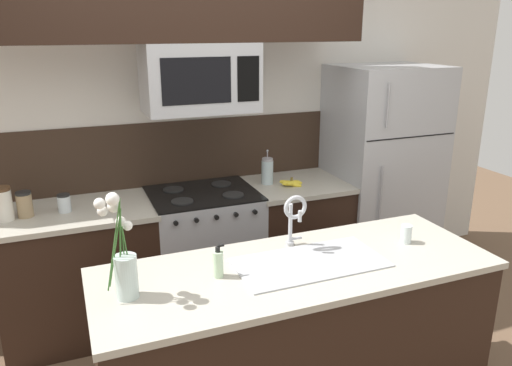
% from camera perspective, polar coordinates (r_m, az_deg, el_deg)
% --- Properties ---
extents(rear_partition, '(5.20, 0.10, 2.60)m').
position_cam_1_polar(rear_partition, '(3.92, -3.56, 6.33)').
color(rear_partition, silver).
rests_on(rear_partition, ground).
extents(splash_band, '(3.47, 0.01, 0.48)m').
position_cam_1_polar(splash_band, '(3.82, -7.53, 3.60)').
color(splash_band, '#332319').
rests_on(splash_band, rear_partition).
extents(back_counter_left, '(1.02, 0.65, 0.91)m').
position_cam_1_polar(back_counter_left, '(3.65, -19.40, -9.61)').
color(back_counter_left, black).
rests_on(back_counter_left, ground).
extents(back_counter_right, '(0.76, 0.65, 0.91)m').
position_cam_1_polar(back_counter_right, '(4.00, 4.47, -6.16)').
color(back_counter_right, black).
rests_on(back_counter_right, ground).
extents(stove_range, '(0.76, 0.64, 0.93)m').
position_cam_1_polar(stove_range, '(3.75, -5.87, -7.76)').
color(stove_range, '#A8AAAF').
rests_on(stove_range, ground).
extents(microwave, '(0.74, 0.40, 0.45)m').
position_cam_1_polar(microwave, '(3.39, -6.45, 11.88)').
color(microwave, '#A8AAAF').
extents(refrigerator, '(0.82, 0.74, 1.77)m').
position_cam_1_polar(refrigerator, '(4.25, 13.89, 0.94)').
color(refrigerator, '#A8AAAF').
rests_on(refrigerator, ground).
extents(storage_jar_tall, '(0.11, 0.11, 0.21)m').
position_cam_1_polar(storage_jar_tall, '(3.43, -26.91, -2.14)').
color(storage_jar_tall, silver).
rests_on(storage_jar_tall, back_counter_left).
extents(storage_jar_medium, '(0.10, 0.10, 0.16)m').
position_cam_1_polar(storage_jar_medium, '(3.45, -24.94, -2.22)').
color(storage_jar_medium, '#997F5B').
rests_on(storage_jar_medium, back_counter_left).
extents(storage_jar_short, '(0.08, 0.08, 0.12)m').
position_cam_1_polar(storage_jar_short, '(3.45, -21.07, -2.15)').
color(storage_jar_short, silver).
rests_on(storage_jar_short, back_counter_left).
extents(banana_bunch, '(0.19, 0.12, 0.08)m').
position_cam_1_polar(banana_bunch, '(3.75, 4.11, -0.01)').
color(banana_bunch, yellow).
rests_on(banana_bunch, back_counter_right).
extents(french_press, '(0.09, 0.09, 0.27)m').
position_cam_1_polar(french_press, '(3.78, 1.30, 1.37)').
color(french_press, silver).
rests_on(french_press, back_counter_right).
extents(island_counter, '(2.03, 0.74, 0.91)m').
position_cam_1_polar(island_counter, '(2.78, 4.55, -17.72)').
color(island_counter, black).
rests_on(island_counter, ground).
extents(kitchen_sink, '(0.76, 0.39, 0.16)m').
position_cam_1_polar(kitchen_sink, '(2.61, 6.10, -10.43)').
color(kitchen_sink, '#ADAFB5').
rests_on(kitchen_sink, island_counter).
extents(sink_faucet, '(0.14, 0.14, 0.31)m').
position_cam_1_polar(sink_faucet, '(2.65, 4.38, -3.55)').
color(sink_faucet, '#B7BABF').
rests_on(sink_faucet, island_counter).
extents(dish_soap_bottle, '(0.06, 0.05, 0.16)m').
position_cam_1_polar(dish_soap_bottle, '(2.41, -4.36, -9.17)').
color(dish_soap_bottle, beige).
rests_on(dish_soap_bottle, island_counter).
extents(spare_glass, '(0.06, 0.06, 0.10)m').
position_cam_1_polar(spare_glass, '(2.89, 16.78, -5.61)').
color(spare_glass, silver).
rests_on(spare_glass, island_counter).
extents(flower_vase, '(0.16, 0.13, 0.49)m').
position_cam_1_polar(flower_vase, '(2.27, -14.89, -8.92)').
color(flower_vase, silver).
rests_on(flower_vase, island_counter).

